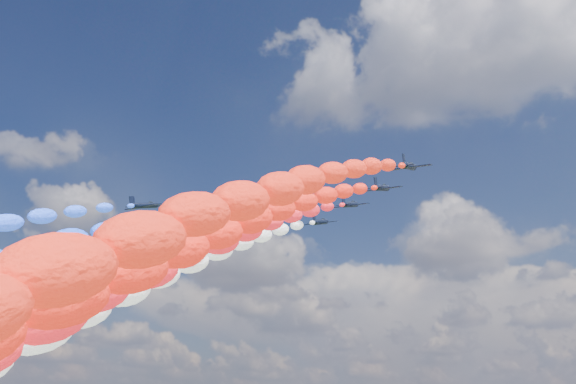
% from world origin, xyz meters
% --- Properties ---
extents(jet_0, '(9.70, 12.76, 5.79)m').
position_xyz_m(jet_0, '(-31.39, -7.17, 97.37)').
color(jet_0, black).
extents(jet_1, '(9.59, 12.68, 5.79)m').
position_xyz_m(jet_1, '(-19.00, 5.05, 97.37)').
color(jet_1, black).
extents(trail_1, '(6.62, 117.31, 55.48)m').
position_xyz_m(trail_1, '(-19.00, -55.16, 71.56)').
color(trail_1, blue).
extents(jet_2, '(9.07, 12.32, 5.79)m').
position_xyz_m(jet_2, '(-9.07, 15.33, 97.37)').
color(jet_2, black).
extents(trail_2, '(6.62, 117.31, 55.48)m').
position_xyz_m(trail_2, '(-9.07, -44.87, 71.56)').
color(trail_2, '#0E3CF2').
extents(jet_3, '(9.00, 12.26, 5.79)m').
position_xyz_m(jet_3, '(-0.41, 9.54, 97.37)').
color(jet_3, black).
extents(trail_3, '(6.62, 117.31, 55.48)m').
position_xyz_m(trail_3, '(-0.41, -50.67, 71.56)').
color(trail_3, white).
extents(jet_4, '(9.41, 12.56, 5.79)m').
position_xyz_m(jet_4, '(-0.85, 23.88, 97.37)').
color(jet_4, black).
extents(trail_4, '(6.62, 117.31, 55.48)m').
position_xyz_m(trail_4, '(-0.85, -36.32, 71.56)').
color(trail_4, white).
extents(jet_5, '(9.07, 12.31, 5.79)m').
position_xyz_m(jet_5, '(11.37, 13.19, 97.37)').
color(jet_5, black).
extents(trail_5, '(6.62, 117.31, 55.48)m').
position_xyz_m(trail_5, '(11.37, -47.02, 71.56)').
color(trail_5, red).
extents(jet_6, '(9.29, 12.47, 5.79)m').
position_xyz_m(jet_6, '(21.93, 4.80, 97.37)').
color(jet_6, black).
extents(trail_6, '(6.62, 117.31, 55.48)m').
position_xyz_m(trail_6, '(21.93, -55.40, 71.56)').
color(trail_6, red).
extents(jet_7, '(9.66, 12.73, 5.79)m').
position_xyz_m(jet_7, '(31.17, -5.58, 97.37)').
color(jet_7, black).
extents(trail_7, '(6.62, 117.31, 55.48)m').
position_xyz_m(trail_7, '(31.17, -65.79, 71.56)').
color(trail_7, red).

